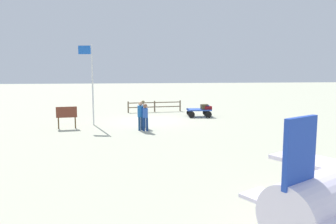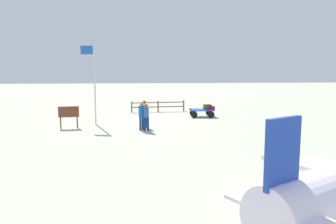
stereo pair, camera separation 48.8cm
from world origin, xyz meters
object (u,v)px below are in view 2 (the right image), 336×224
object	(u,v)px
suitcase_tan	(208,107)
worker_lead	(145,112)
luggage_cart	(201,111)
worker_supervisor	(142,113)
suitcase_grey	(207,107)
signboard	(69,113)
flagpole	(93,78)
worker_trailing	(146,115)
suitcase_olive	(211,108)

from	to	relation	value
suitcase_tan	worker_lead	world-z (taller)	worker_lead
luggage_cart	worker_supervisor	xyz separation A→B (m)	(4.69, 5.24, 0.59)
suitcase_grey	signboard	world-z (taller)	signboard
worker_lead	flagpole	distance (m)	4.20
suitcase_grey	worker_lead	distance (m)	6.40
luggage_cart	suitcase_tan	world-z (taller)	suitcase_tan
signboard	suitcase_grey	bearing A→B (deg)	-158.33
suitcase_grey	worker_trailing	size ratio (longest dim) A/B	0.35
worker_trailing	worker_supervisor	size ratio (longest dim) A/B	0.94
flagpole	suitcase_grey	bearing A→B (deg)	-162.17
worker_trailing	worker_supervisor	distance (m)	0.40
luggage_cart	worker_supervisor	size ratio (longest dim) A/B	1.10
worker_supervisor	luggage_cart	bearing A→B (deg)	-131.81
luggage_cart	worker_trailing	world-z (taller)	worker_trailing
suitcase_tan	worker_lead	size ratio (longest dim) A/B	0.38
worker_trailing	luggage_cart	bearing A→B (deg)	-128.62
suitcase_grey	worker_supervisor	size ratio (longest dim) A/B	0.33
suitcase_olive	flagpole	xyz separation A→B (m)	(8.50, 2.59, 2.39)
suitcase_olive	suitcase_tan	size ratio (longest dim) A/B	0.86
luggage_cart	suitcase_grey	size ratio (longest dim) A/B	3.37
luggage_cart	suitcase_tan	distance (m)	0.61
suitcase_olive	suitcase_grey	bearing A→B (deg)	-10.61
worker_lead	flagpole	bearing A→B (deg)	-23.94
suitcase_olive	flagpole	bearing A→B (deg)	16.93
luggage_cart	worker_trailing	size ratio (longest dim) A/B	1.17
worker_lead	signboard	distance (m)	4.76
suitcase_olive	worker_supervisor	bearing A→B (deg)	42.60
suitcase_tan	signboard	xyz separation A→B (m)	(9.70, 3.82, 0.17)
suitcase_olive	worker_lead	bearing A→B (deg)	38.14
suitcase_olive	worker_trailing	bearing A→B (deg)	45.70
worker_lead	worker_trailing	distance (m)	1.16
suitcase_grey	flagpole	distance (m)	8.93
worker_supervisor	signboard	world-z (taller)	worker_supervisor
suitcase_tan	signboard	size ratio (longest dim) A/B	0.48
worker_trailing	signboard	size ratio (longest dim) A/B	1.20
suitcase_grey	suitcase_tan	world-z (taller)	suitcase_grey
worker_supervisor	suitcase_tan	bearing A→B (deg)	-135.95
suitcase_olive	signboard	bearing A→B (deg)	20.83
flagpole	worker_supervisor	bearing A→B (deg)	143.09
suitcase_olive	flagpole	world-z (taller)	flagpole
worker_trailing	signboard	bearing A→B (deg)	-16.67
suitcase_grey	worker_lead	size ratio (longest dim) A/B	0.33
signboard	worker_lead	bearing A→B (deg)	176.54
suitcase_tan	worker_supervisor	world-z (taller)	worker_supervisor
signboard	worker_trailing	bearing A→B (deg)	163.33
luggage_cart	flagpole	distance (m)	8.75
suitcase_tan	worker_supervisor	size ratio (longest dim) A/B	0.38
suitcase_tan	flagpole	world-z (taller)	flagpole
luggage_cart	worker_lead	xyz separation A→B (m)	(4.50, 4.37, 0.57)
suitcase_olive	worker_lead	distance (m)	6.59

